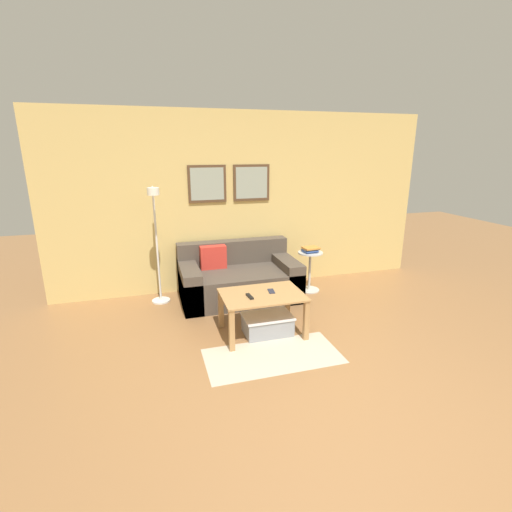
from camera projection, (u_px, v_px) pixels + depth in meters
name	position (u px, v px, depth m)	size (l,w,h in m)	color
ground_plane	(355.00, 423.00, 2.86)	(16.00, 16.00, 0.00)	olive
wall_back	(246.00, 202.00, 5.43)	(5.60, 0.09, 2.55)	#D6B76B
area_rug	(273.00, 356.00, 3.77)	(1.37, 0.67, 0.01)	#C1B299
couch	(238.00, 279.00, 5.20)	(1.61, 0.93, 0.75)	#4C4238
coffee_table	(262.00, 301.00, 4.14)	(0.91, 0.64, 0.48)	#AD7F4C
storage_bin	(267.00, 324.00, 4.21)	(0.55, 0.37, 0.22)	gray
floor_lamp	(157.00, 238.00, 4.77)	(0.25, 0.45, 1.58)	white
side_table	(310.00, 268.00, 5.43)	(0.36, 0.36, 0.59)	silver
book_stack	(311.00, 250.00, 5.35)	(0.24, 0.20, 0.07)	#335199
remote_control	(250.00, 296.00, 4.02)	(0.04, 0.15, 0.02)	black
cell_phone	(271.00, 291.00, 4.19)	(0.07, 0.14, 0.01)	#1E2338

